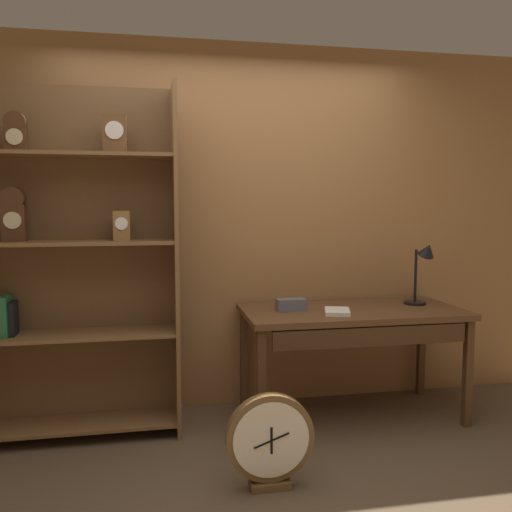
{
  "coord_description": "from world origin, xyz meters",
  "views": [
    {
      "loc": [
        -0.57,
        -2.41,
        1.46
      ],
      "look_at": [
        0.05,
        0.77,
        1.15
      ],
      "focal_mm": 37.37,
      "sensor_mm": 36.0,
      "label": 1
    }
  ],
  "objects_px": {
    "open_repair_manual": "(337,311)",
    "round_clock_large": "(271,440)",
    "bookshelf": "(67,266)",
    "workbench": "(353,321)",
    "desk_lamp": "(423,267)",
    "toolbox_small": "(291,305)"
  },
  "relations": [
    {
      "from": "toolbox_small",
      "to": "open_repair_manual",
      "type": "xyz_separation_m",
      "value": [
        0.27,
        -0.15,
        -0.03
      ]
    },
    {
      "from": "desk_lamp",
      "to": "open_repair_manual",
      "type": "distance_m",
      "value": 0.76
    },
    {
      "from": "desk_lamp",
      "to": "workbench",
      "type": "bearing_deg",
      "value": -172.83
    },
    {
      "from": "workbench",
      "to": "open_repair_manual",
      "type": "bearing_deg",
      "value": -145.72
    },
    {
      "from": "desk_lamp",
      "to": "open_repair_manual",
      "type": "xyz_separation_m",
      "value": [
        -0.69,
        -0.17,
        -0.26
      ]
    },
    {
      "from": "workbench",
      "to": "open_repair_manual",
      "type": "distance_m",
      "value": 0.2
    },
    {
      "from": "bookshelf",
      "to": "toolbox_small",
      "type": "distance_m",
      "value": 1.46
    },
    {
      "from": "bookshelf",
      "to": "toolbox_small",
      "type": "xyz_separation_m",
      "value": [
        1.43,
        -0.02,
        -0.29
      ]
    },
    {
      "from": "bookshelf",
      "to": "round_clock_large",
      "type": "xyz_separation_m",
      "value": [
        1.1,
        -0.86,
        -0.83
      ]
    },
    {
      "from": "desk_lamp",
      "to": "toolbox_small",
      "type": "distance_m",
      "value": 0.99
    },
    {
      "from": "workbench",
      "to": "toolbox_small",
      "type": "bearing_deg",
      "value": 173.68
    },
    {
      "from": "workbench",
      "to": "toolbox_small",
      "type": "xyz_separation_m",
      "value": [
        -0.42,
        0.05,
        0.12
      ]
    },
    {
      "from": "toolbox_small",
      "to": "round_clock_large",
      "type": "xyz_separation_m",
      "value": [
        -0.32,
        -0.84,
        -0.54
      ]
    },
    {
      "from": "bookshelf",
      "to": "workbench",
      "type": "bearing_deg",
      "value": -1.95
    },
    {
      "from": "toolbox_small",
      "to": "open_repair_manual",
      "type": "bearing_deg",
      "value": -28.48
    },
    {
      "from": "open_repair_manual",
      "to": "round_clock_large",
      "type": "height_order",
      "value": "open_repair_manual"
    },
    {
      "from": "round_clock_large",
      "to": "open_repair_manual",
      "type": "bearing_deg",
      "value": 49.23
    },
    {
      "from": "bookshelf",
      "to": "workbench",
      "type": "height_order",
      "value": "bookshelf"
    },
    {
      "from": "open_repair_manual",
      "to": "round_clock_large",
      "type": "distance_m",
      "value": 1.05
    },
    {
      "from": "workbench",
      "to": "round_clock_large",
      "type": "relative_size",
      "value": 2.97
    },
    {
      "from": "toolbox_small",
      "to": "round_clock_large",
      "type": "height_order",
      "value": "toolbox_small"
    },
    {
      "from": "round_clock_large",
      "to": "desk_lamp",
      "type": "bearing_deg",
      "value": 33.81
    }
  ]
}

